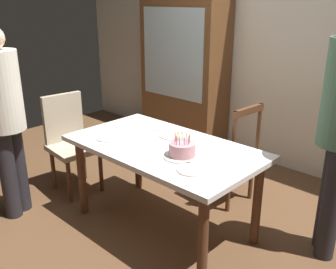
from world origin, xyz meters
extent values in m
plane|color=brown|center=(0.00, 0.00, 0.00)|extent=(6.40, 6.40, 0.00)
cube|color=silver|center=(0.00, 1.85, 1.30)|extent=(6.40, 0.10, 2.60)
cube|color=white|center=(0.00, 0.00, 0.72)|extent=(1.55, 0.86, 0.04)
cylinder|color=#56331E|center=(-0.67, -0.33, 0.35)|extent=(0.07, 0.07, 0.70)
cylinder|color=#56331E|center=(0.67, -0.33, 0.35)|extent=(0.07, 0.07, 0.70)
cylinder|color=#56331E|center=(-0.67, 0.33, 0.35)|extent=(0.07, 0.07, 0.70)
cylinder|color=#56331E|center=(0.67, 0.33, 0.35)|extent=(0.07, 0.07, 0.70)
cylinder|color=silver|center=(0.26, -0.07, 0.74)|extent=(0.28, 0.28, 0.01)
cylinder|color=#D18C93|center=(0.26, -0.07, 0.80)|extent=(0.19, 0.19, 0.10)
cylinder|color=#4C7FE5|center=(0.31, -0.07, 0.88)|extent=(0.01, 0.01, 0.05)
sphere|color=#FFC64C|center=(0.31, -0.07, 0.91)|extent=(0.01, 0.01, 0.01)
cylinder|color=yellow|center=(0.30, -0.04, 0.88)|extent=(0.01, 0.01, 0.05)
sphere|color=#FFC64C|center=(0.30, -0.04, 0.91)|extent=(0.01, 0.01, 0.01)
cylinder|color=#E54C4C|center=(0.29, -0.03, 0.88)|extent=(0.01, 0.01, 0.05)
sphere|color=#FFC64C|center=(0.29, -0.03, 0.91)|extent=(0.01, 0.01, 0.01)
cylinder|color=#D872CC|center=(0.25, -0.02, 0.88)|extent=(0.01, 0.01, 0.05)
sphere|color=#FFC64C|center=(0.25, -0.02, 0.91)|extent=(0.01, 0.01, 0.01)
cylinder|color=#66CC72|center=(0.22, -0.03, 0.88)|extent=(0.01, 0.01, 0.05)
sphere|color=#FFC64C|center=(0.22, -0.03, 0.91)|extent=(0.01, 0.01, 0.01)
cylinder|color=#66CC72|center=(0.21, -0.06, 0.88)|extent=(0.01, 0.01, 0.05)
sphere|color=#FFC64C|center=(0.21, -0.06, 0.91)|extent=(0.01, 0.01, 0.01)
cylinder|color=#F2994C|center=(0.21, -0.09, 0.88)|extent=(0.01, 0.01, 0.05)
sphere|color=#FFC64C|center=(0.21, -0.09, 0.91)|extent=(0.01, 0.01, 0.01)
cylinder|color=#D872CC|center=(0.23, -0.12, 0.88)|extent=(0.01, 0.01, 0.05)
sphere|color=#FFC64C|center=(0.23, -0.12, 0.91)|extent=(0.01, 0.01, 0.01)
cylinder|color=#E54C4C|center=(0.25, -0.13, 0.88)|extent=(0.01, 0.01, 0.05)
sphere|color=#FFC64C|center=(0.25, -0.13, 0.91)|extent=(0.01, 0.01, 0.01)
cylinder|color=#4C7FE5|center=(0.28, -0.12, 0.88)|extent=(0.01, 0.01, 0.05)
sphere|color=#FFC64C|center=(0.28, -0.12, 0.91)|extent=(0.01, 0.01, 0.01)
cylinder|color=#4C7FE5|center=(0.30, -0.10, 0.88)|extent=(0.01, 0.01, 0.05)
sphere|color=#FFC64C|center=(0.30, -0.10, 0.91)|extent=(0.01, 0.01, 0.01)
cylinder|color=silver|center=(-0.43, -0.19, 0.74)|extent=(0.22, 0.22, 0.01)
cylinder|color=silver|center=(-0.08, 0.19, 0.74)|extent=(0.22, 0.22, 0.01)
cylinder|color=silver|center=(0.46, -0.19, 0.74)|extent=(0.22, 0.22, 0.01)
cube|color=silver|center=(-0.59, -0.19, 0.74)|extent=(0.18, 0.04, 0.01)
cube|color=silver|center=(-0.24, 0.21, 0.74)|extent=(0.18, 0.04, 0.01)
cube|color=beige|center=(0.09, 0.75, 0.45)|extent=(0.47, 0.47, 0.05)
cylinder|color=#56331E|center=(-0.06, 0.93, 0.21)|extent=(0.04, 0.04, 0.42)
cylinder|color=#56331E|center=(-0.09, 0.59, 0.21)|extent=(0.04, 0.04, 0.42)
cylinder|color=#56331E|center=(0.28, 0.91, 0.21)|extent=(0.04, 0.04, 0.42)
cylinder|color=#56331E|center=(0.25, 0.57, 0.21)|extent=(0.04, 0.04, 0.42)
cylinder|color=#56331E|center=(0.31, 0.92, 0.70)|extent=(0.04, 0.04, 0.50)
cylinder|color=#56331E|center=(0.28, 0.56, 0.70)|extent=(0.04, 0.04, 0.50)
cube|color=#56331E|center=(0.29, 0.74, 0.92)|extent=(0.07, 0.40, 0.06)
cube|color=tan|center=(-1.07, -0.13, 0.45)|extent=(0.48, 0.48, 0.05)
cylinder|color=#56331E|center=(-0.92, -0.31, 0.21)|extent=(0.04, 0.04, 0.42)
cylinder|color=#56331E|center=(-0.89, 0.03, 0.21)|extent=(0.04, 0.04, 0.42)
cylinder|color=#56331E|center=(-1.26, -0.28, 0.21)|extent=(0.04, 0.04, 0.42)
cylinder|color=#56331E|center=(-1.23, 0.06, 0.21)|extent=(0.04, 0.04, 0.42)
cube|color=tan|center=(-1.27, -0.11, 0.70)|extent=(0.09, 0.40, 0.50)
cylinder|color=#262328|center=(-1.08, -0.79, 0.39)|extent=(0.14, 0.14, 0.79)
cylinder|color=#262328|center=(-1.14, -0.68, 0.39)|extent=(0.14, 0.14, 0.79)
cylinder|color=silver|center=(-1.11, -0.74, 1.11)|extent=(0.32, 0.32, 0.66)
cylinder|color=#262328|center=(1.08, 0.66, 0.43)|extent=(0.14, 0.14, 0.87)
cylinder|color=#262328|center=(1.14, 0.54, 0.43)|extent=(0.14, 0.14, 0.87)
cube|color=brown|center=(-1.15, 1.56, 0.95)|extent=(1.10, 0.44, 1.90)
cube|color=silver|center=(-1.15, 1.34, 1.20)|extent=(0.94, 0.01, 1.04)
camera|label=1|loc=(1.91, -1.97, 1.83)|focal=40.37mm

